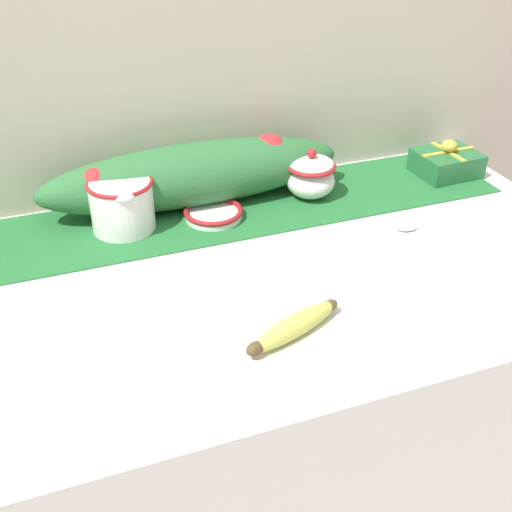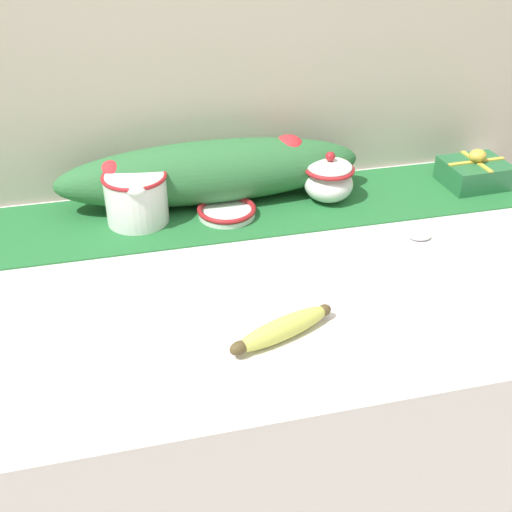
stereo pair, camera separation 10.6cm
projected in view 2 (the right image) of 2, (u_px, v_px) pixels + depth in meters
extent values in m
cube|color=silver|center=(244.00, 454.00, 1.36)|extent=(1.37, 0.70, 0.93)
cube|color=#B7AD99|center=(199.00, 58.00, 1.27)|extent=(2.17, 0.04, 2.40)
cube|color=#236B33|center=(217.00, 212.00, 1.29)|extent=(1.26, 0.24, 0.00)
cylinder|color=white|center=(136.00, 198.00, 1.24)|extent=(0.12, 0.12, 0.10)
torus|color=#A31E23|center=(134.00, 177.00, 1.21)|extent=(0.13, 0.13, 0.01)
torus|color=white|center=(133.00, 179.00, 1.29)|extent=(0.05, 0.01, 0.05)
ellipsoid|color=white|center=(137.00, 191.00, 1.17)|extent=(0.04, 0.03, 0.02)
ellipsoid|color=white|center=(328.00, 184.00, 1.32)|extent=(0.10, 0.10, 0.07)
torus|color=#A31E23|center=(329.00, 169.00, 1.30)|extent=(0.10, 0.10, 0.01)
ellipsoid|color=white|center=(330.00, 167.00, 1.30)|extent=(0.09, 0.09, 0.02)
sphere|color=#A31E23|center=(330.00, 157.00, 1.29)|extent=(0.02, 0.02, 0.02)
cylinder|color=white|center=(227.00, 213.00, 1.28)|extent=(0.11, 0.11, 0.01)
torus|color=#A31E23|center=(227.00, 209.00, 1.27)|extent=(0.12, 0.12, 0.01)
ellipsoid|color=#CCD156|center=(283.00, 328.00, 0.95)|extent=(0.17, 0.09, 0.03)
ellipsoid|color=brown|center=(239.00, 348.00, 0.92)|extent=(0.04, 0.03, 0.02)
ellipsoid|color=brown|center=(324.00, 310.00, 0.99)|extent=(0.03, 0.03, 0.02)
cube|color=silver|center=(381.00, 241.00, 1.20)|extent=(0.11, 0.01, 0.00)
ellipsoid|color=silver|center=(420.00, 236.00, 1.21)|extent=(0.04, 0.03, 0.01)
cube|color=#236638|center=(474.00, 173.00, 1.39)|extent=(0.14, 0.12, 0.05)
cube|color=gold|center=(476.00, 161.00, 1.37)|extent=(0.13, 0.02, 0.00)
cube|color=gold|center=(476.00, 161.00, 1.37)|extent=(0.01, 0.11, 0.00)
ellipsoid|color=gold|center=(478.00, 156.00, 1.37)|extent=(0.04, 0.03, 0.03)
ellipsoid|color=#2D6B38|center=(211.00, 172.00, 1.31)|extent=(0.63, 0.14, 0.13)
sphere|color=red|center=(113.00, 176.00, 1.25)|extent=(0.06, 0.06, 0.06)
sphere|color=red|center=(212.00, 168.00, 1.29)|extent=(0.06, 0.06, 0.06)
sphere|color=red|center=(288.00, 152.00, 1.33)|extent=(0.07, 0.07, 0.07)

